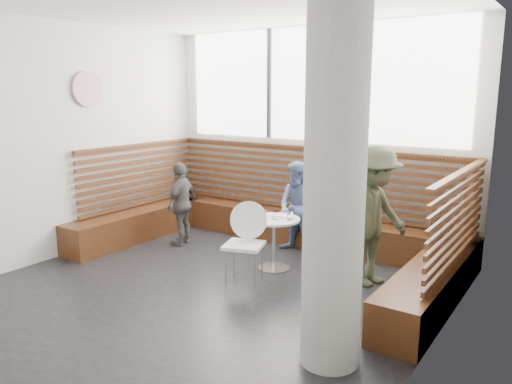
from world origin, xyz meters
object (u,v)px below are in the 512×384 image
Objects in this scene: child_back at (299,208)px; child_left at (182,204)px; cafe_table at (274,233)px; adult_man at (373,217)px; concrete_column at (335,177)px; cafe_chair at (248,236)px.

child_back reaches higher than child_left.
adult_man is (1.23, 0.22, 0.35)m from cafe_table.
concrete_column is 2.44× the size of child_back.
child_back is 1.06× the size of child_left.
adult_man is 1.34× the size of child_left.
child_left is at bearing 151.70° from concrete_column.
adult_man is (-0.37, 1.87, -0.77)m from concrete_column.
concrete_column is 3.07m from child_back.
child_back is at bearing 95.36° from cafe_table.
concrete_column is 2.05m from adult_man.
cafe_chair is 0.74× the size of child_back.
cafe_chair is at bearing -93.73° from cafe_table.
cafe_table is at bearing 68.07° from cafe_chair.
cafe_chair is (-1.63, 1.10, -1.03)m from concrete_column.
child_left is (-1.73, 0.15, 0.13)m from cafe_table.
concrete_column is 2.55m from cafe_table.
child_left reaches higher than cafe_chair.
adult_man is 2.96m from child_left.
concrete_column is at bearing -47.50° from child_back.
child_left is at bearing 139.66° from cafe_chair.
cafe_table is (-1.60, 1.64, -1.11)m from concrete_column.
concrete_column is at bearing -149.90° from adult_man.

